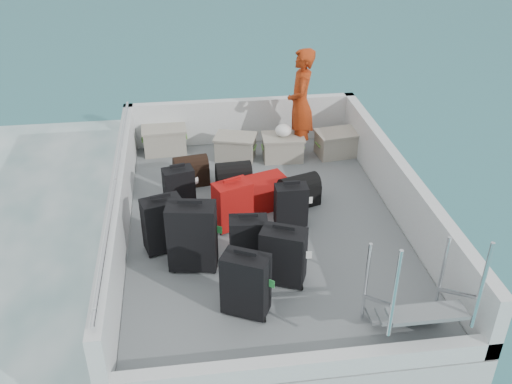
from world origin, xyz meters
TOP-DOWN VIEW (x-y plane):
  - ground at (0.00, 0.00)m, footprint 160.00×160.00m
  - ferry_hull at (0.00, 0.00)m, footprint 3.60×5.00m
  - deck at (0.00, 0.00)m, footprint 3.30×4.70m
  - deck_fittings at (0.35, -0.32)m, footprint 3.60×5.00m
  - suitcase_0 at (-0.90, -0.75)m, footprint 0.56×0.38m
  - suitcase_1 at (-1.22, -0.38)m, footprint 0.50×0.37m
  - suitcase_2 at (-1.02, 0.54)m, footprint 0.42×0.31m
  - suitcase_3 at (-0.41, -1.56)m, footprint 0.52×0.44m
  - suitcase_4 at (-0.29, -0.81)m, footprint 0.43×0.28m
  - suitcase_5 at (-0.39, -0.02)m, footprint 0.51×0.41m
  - suitcase_6 at (0.04, -1.13)m, footprint 0.54×0.44m
  - suitcase_7 at (0.32, -0.08)m, footprint 0.39×0.23m
  - suitcase_8 at (0.01, 0.47)m, footprint 0.92×0.74m
  - duffel_0 at (-0.85, 1.15)m, footprint 0.51×0.37m
  - duffel_1 at (-0.28, 0.88)m, footprint 0.49×0.33m
  - duffel_2 at (0.52, 0.40)m, footprint 0.58×0.44m
  - crate_0 at (-1.22, 2.20)m, footprint 0.65×0.47m
  - crate_1 at (-0.16, 1.83)m, footprint 0.65×0.53m
  - crate_2 at (0.54, 1.71)m, footprint 0.60×0.43m
  - crate_3 at (1.38, 1.73)m, footprint 0.63×0.48m
  - yellow_bag at (1.45, 1.80)m, footprint 0.28×0.26m
  - white_bag at (0.54, 1.71)m, footprint 0.24×0.24m
  - passenger at (0.81, 1.84)m, footprint 0.50×0.67m

SIDE VIEW (x-z plane):
  - ground at x=0.00m, z-range 0.00..0.00m
  - ferry_hull at x=0.00m, z-range 0.00..0.60m
  - deck at x=0.00m, z-range 0.60..0.62m
  - yellow_bag at x=1.45m, z-range 0.62..0.84m
  - suitcase_8 at x=0.01m, z-range 0.62..0.93m
  - duffel_0 at x=-0.85m, z-range 0.62..0.94m
  - duffel_1 at x=-0.28m, z-range 0.62..0.94m
  - duffel_2 at x=0.52m, z-range 0.62..0.94m
  - crate_1 at x=-0.16m, z-range 0.62..0.96m
  - crate_2 at x=0.54m, z-range 0.62..0.97m
  - crate_3 at x=1.38m, z-range 0.62..0.97m
  - crate_0 at x=-1.22m, z-range 0.62..1.00m
  - suitcase_7 at x=0.32m, z-range 0.62..1.17m
  - suitcase_2 at x=-1.02m, z-range 0.62..1.17m
  - suitcase_5 at x=-0.39m, z-range 0.62..1.23m
  - suitcase_4 at x=-0.29m, z-range 0.62..1.24m
  - suitcase_6 at x=0.04m, z-range 0.62..1.27m
  - suitcase_1 at x=-1.22m, z-range 0.62..1.29m
  - suitcase_3 at x=-0.41m, z-range 0.62..1.31m
  - deck_fittings at x=0.35m, z-range 0.54..1.44m
  - suitcase_0 at x=-0.90m, z-range 0.62..1.42m
  - white_bag at x=0.54m, z-range 0.97..1.15m
  - passenger at x=0.81m, z-range 0.62..2.26m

